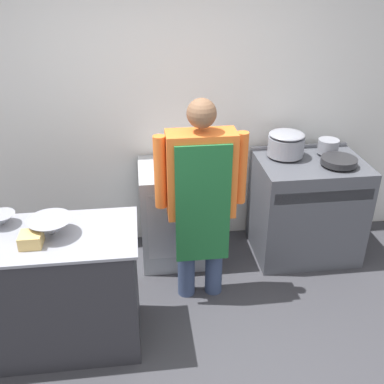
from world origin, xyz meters
TOP-DOWN VIEW (x-y plane):
  - wall_back at (0.00, 1.85)m, footprint 8.00×0.05m
  - prep_counter at (-1.00, 0.52)m, footprint 1.37×0.62m
  - stove at (1.22, 1.42)m, footprint 0.92×0.71m
  - fridge_unit at (0.05, 1.49)m, footprint 0.68×0.61m
  - person_cook at (0.17, 0.93)m, footprint 0.69×0.24m
  - mixing_bowl at (-0.86, 0.53)m, footprint 0.29×0.29m
  - small_bowl at (-1.21, 0.69)m, footprint 0.19×0.19m
  - plastic_tub at (-0.96, 0.42)m, footprint 0.14×0.14m
  - stock_pot at (1.01, 1.55)m, footprint 0.32×0.32m
  - saute_pan at (1.40, 1.30)m, footprint 0.30×0.30m
  - sauce_pot at (1.40, 1.55)m, footprint 0.18×0.18m

SIDE VIEW (x-z plane):
  - fridge_unit at x=0.05m, z-range 0.00..0.90m
  - prep_counter at x=-1.00m, z-range 0.00..0.91m
  - stove at x=1.22m, z-range -0.01..0.94m
  - person_cook at x=0.17m, z-range 0.12..1.78m
  - small_bowl at x=-1.21m, z-range 0.91..0.99m
  - plastic_tub at x=-0.96m, z-range 0.91..0.99m
  - mixing_bowl at x=-0.86m, z-range 0.91..1.03m
  - saute_pan at x=1.40m, z-range 0.95..1.00m
  - sauce_pot at x=1.40m, z-range 0.95..1.07m
  - stock_pot at x=1.01m, z-range 0.95..1.16m
  - wall_back at x=0.00m, z-range 0.00..2.70m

